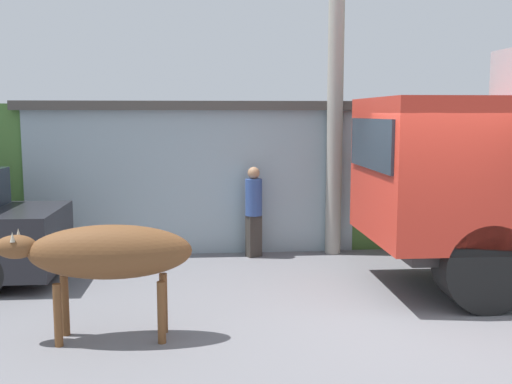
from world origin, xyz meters
TOP-DOWN VIEW (x-y plane):
  - ground_plane at (0.00, 0.00)m, footprint 60.00×60.00m
  - hillside_embankment at (0.00, 7.24)m, footprint 32.00×6.97m
  - building_backdrop at (-2.91, 4.90)m, footprint 6.09×2.70m
  - brown_cow at (-3.75, -0.34)m, footprint 2.11×0.60m
  - pedestrian_on_hill at (-1.84, 3.39)m, footprint 0.40×0.40m
  - utility_pole at (-0.40, 3.52)m, footprint 0.90×0.28m

SIDE VIEW (x-z plane):
  - ground_plane at x=0.00m, z-range 0.00..0.00m
  - pedestrian_on_hill at x=-1.84m, z-range 0.09..1.67m
  - brown_cow at x=-3.75m, z-range 0.33..1.62m
  - hillside_embankment at x=0.00m, z-range 0.00..2.66m
  - building_backdrop at x=-2.91m, z-range 0.01..2.72m
  - utility_pole at x=-0.40m, z-range 0.09..6.64m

